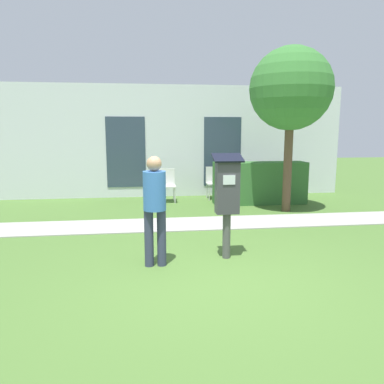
% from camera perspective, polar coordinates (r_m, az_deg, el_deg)
% --- Properties ---
extents(ground_plane, '(40.00, 40.00, 0.00)m').
position_cam_1_polar(ground_plane, '(5.08, 3.55, -12.97)').
color(ground_plane, '#476B2D').
extents(sidewalk, '(12.00, 1.10, 0.02)m').
position_cam_1_polar(sidewalk, '(7.79, -0.47, -4.86)').
color(sidewalk, '#A3A099').
rests_on(sidewalk, ground).
extents(building_facade, '(10.00, 0.26, 3.20)m').
position_cam_1_polar(building_facade, '(11.00, -2.68, 7.70)').
color(building_facade, silver).
rests_on(building_facade, ground).
extents(parking_meter, '(0.44, 0.31, 1.59)m').
position_cam_1_polar(parking_meter, '(5.59, 5.38, -0.04)').
color(parking_meter, '#4C4C4C').
rests_on(parking_meter, ground).
extents(person_standing, '(0.32, 0.32, 1.58)m').
position_cam_1_polar(person_standing, '(5.28, -5.71, -1.60)').
color(person_standing, '#333851').
rests_on(person_standing, ground).
extents(outdoor_chair_left, '(0.44, 0.44, 0.90)m').
position_cam_1_polar(outdoor_chair_left, '(10.13, -3.83, 1.47)').
color(outdoor_chair_left, silver).
rests_on(outdoor_chair_left, ground).
extents(outdoor_chair_middle, '(0.44, 0.44, 0.90)m').
position_cam_1_polar(outdoor_chair_middle, '(10.60, 3.41, 1.83)').
color(outdoor_chair_middle, silver).
rests_on(outdoor_chair_middle, ground).
extents(outdoor_chair_right, '(0.44, 0.44, 0.90)m').
position_cam_1_polar(outdoor_chair_right, '(11.00, 10.30, 1.97)').
color(outdoor_chair_right, silver).
rests_on(outdoor_chair_right, ground).
extents(hedge_row, '(2.43, 0.60, 1.10)m').
position_cam_1_polar(hedge_row, '(10.02, 10.28, 1.37)').
color(hedge_row, '#33662D').
rests_on(hedge_row, ground).
extents(tree, '(1.90, 1.90, 3.82)m').
position_cam_1_polar(tree, '(9.17, 14.84, 14.84)').
color(tree, brown).
rests_on(tree, ground).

